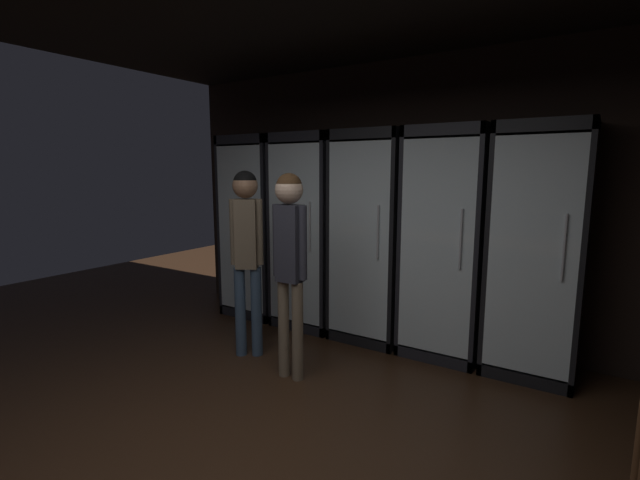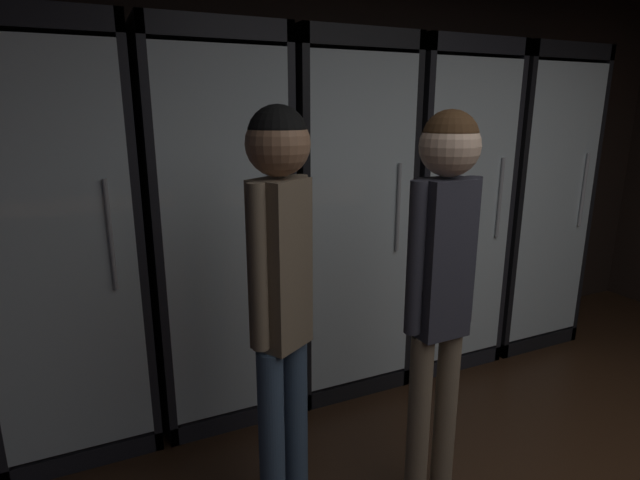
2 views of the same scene
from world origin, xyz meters
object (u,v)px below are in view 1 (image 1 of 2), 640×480
(cooler_center, at_px, (373,239))
(shopper_far, at_px, (290,247))
(cooler_far_left, at_px, (259,228))
(cooler_right, at_px, (447,245))
(cooler_far_right, at_px, (537,254))
(cooler_left, at_px, (312,233))
(shopper_near, at_px, (247,240))

(cooler_center, height_order, shopper_far, cooler_center)
(cooler_far_left, xyz_separation_m, shopper_far, (1.35, -1.21, 0.08))
(cooler_right, relative_size, cooler_far_right, 1.00)
(cooler_left, xyz_separation_m, cooler_center, (0.75, -0.00, -0.00))
(cooler_far_right, distance_m, shopper_far, 2.05)
(shopper_far, bearing_deg, shopper_near, 165.23)
(cooler_far_left, bearing_deg, shopper_far, -41.88)
(cooler_right, distance_m, cooler_far_right, 0.75)
(cooler_left, relative_size, cooler_center, 1.00)
(cooler_right, distance_m, shopper_far, 1.51)
(cooler_right, xyz_separation_m, shopper_far, (-0.90, -1.21, 0.08))
(shopper_near, bearing_deg, cooler_left, 89.93)
(cooler_far_left, bearing_deg, cooler_far_right, -0.03)
(cooler_left, bearing_deg, cooler_far_left, -179.92)
(cooler_far_left, bearing_deg, cooler_left, 0.08)
(cooler_right, bearing_deg, cooler_far_left, -179.97)
(cooler_left, bearing_deg, cooler_far_right, -0.07)
(cooler_far_left, height_order, shopper_near, cooler_far_left)
(cooler_left, relative_size, cooler_far_right, 1.00)
(cooler_far_left, relative_size, cooler_center, 1.00)
(cooler_right, height_order, cooler_far_right, same)
(cooler_center, distance_m, cooler_far_right, 1.50)
(shopper_near, bearing_deg, cooler_right, 35.04)
(cooler_center, xyz_separation_m, cooler_far_right, (1.50, -0.00, 0.00))
(cooler_left, xyz_separation_m, shopper_near, (-0.00, -1.05, 0.07))
(cooler_far_left, distance_m, cooler_far_right, 3.00)
(shopper_near, bearing_deg, cooler_far_right, 25.01)
(cooler_left, xyz_separation_m, shopper_far, (0.60, -1.21, 0.08))
(shopper_near, xyz_separation_m, shopper_far, (0.60, -0.16, 0.01))
(shopper_near, height_order, shopper_far, shopper_near)
(cooler_center, distance_m, shopper_far, 1.22)
(cooler_center, bearing_deg, cooler_right, 0.15)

